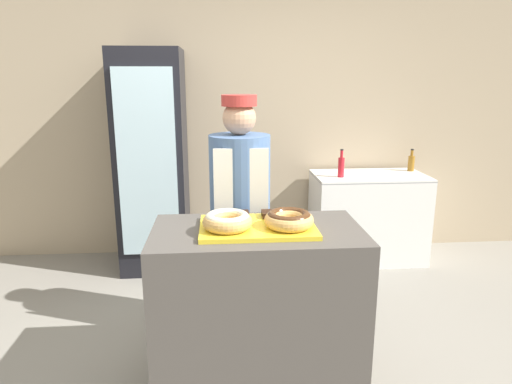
% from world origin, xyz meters
% --- Properties ---
extents(ground_plane, '(14.00, 14.00, 0.00)m').
position_xyz_m(ground_plane, '(0.00, 0.00, 0.00)').
color(ground_plane, gray).
extents(wall_back, '(8.00, 0.06, 2.70)m').
position_xyz_m(wall_back, '(0.00, 2.13, 1.35)').
color(wall_back, tan).
rests_on(wall_back, ground_plane).
extents(display_counter, '(1.13, 0.63, 0.93)m').
position_xyz_m(display_counter, '(0.00, 0.00, 0.46)').
color(display_counter, '#4C4742').
rests_on(display_counter, ground_plane).
extents(serving_tray, '(0.61, 0.42, 0.02)m').
position_xyz_m(serving_tray, '(0.00, 0.00, 0.94)').
color(serving_tray, yellow).
rests_on(serving_tray, display_counter).
extents(donut_light_glaze, '(0.26, 0.26, 0.08)m').
position_xyz_m(donut_light_glaze, '(-0.16, -0.05, 1.00)').
color(donut_light_glaze, tan).
rests_on(donut_light_glaze, serving_tray).
extents(donut_chocolate_glaze, '(0.26, 0.26, 0.08)m').
position_xyz_m(donut_chocolate_glaze, '(0.16, -0.05, 1.00)').
color(donut_chocolate_glaze, tan).
rests_on(donut_chocolate_glaze, serving_tray).
extents(brownie_back_left, '(0.10, 0.10, 0.03)m').
position_xyz_m(brownie_back_left, '(-0.09, 0.14, 0.97)').
color(brownie_back_left, black).
rests_on(brownie_back_left, serving_tray).
extents(brownie_back_right, '(0.10, 0.10, 0.03)m').
position_xyz_m(brownie_back_right, '(0.09, 0.14, 0.97)').
color(brownie_back_right, black).
rests_on(brownie_back_right, serving_tray).
extents(baker_person, '(0.39, 0.39, 1.61)m').
position_xyz_m(baker_person, '(-0.07, 0.56, 0.84)').
color(baker_person, '#4C4C51').
rests_on(baker_person, ground_plane).
extents(beverage_fridge, '(0.59, 0.63, 1.95)m').
position_xyz_m(beverage_fridge, '(-0.79, 1.76, 0.98)').
color(beverage_fridge, black).
rests_on(beverage_fridge, ground_plane).
extents(chest_freezer, '(1.04, 0.58, 0.83)m').
position_xyz_m(chest_freezer, '(1.20, 1.76, 0.42)').
color(chest_freezer, white).
rests_on(chest_freezer, ground_plane).
extents(bottle_amber, '(0.06, 0.06, 0.21)m').
position_xyz_m(bottle_amber, '(1.65, 1.90, 0.91)').
color(bottle_amber, '#99661E').
rests_on(bottle_amber, chest_freezer).
extents(bottle_red, '(0.06, 0.06, 0.26)m').
position_xyz_m(bottle_red, '(0.90, 1.68, 0.93)').
color(bottle_red, red).
rests_on(bottle_red, chest_freezer).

